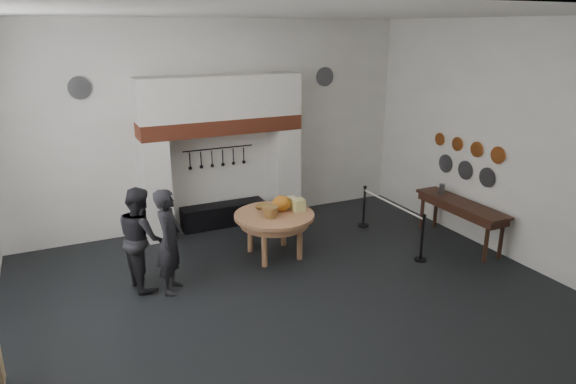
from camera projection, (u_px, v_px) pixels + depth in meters
name	position (u px, v px, depth m)	size (l,w,h in m)	color
floor	(295.00, 299.00, 8.54)	(9.00, 8.00, 0.02)	black
ceiling	(297.00, 13.00, 7.15)	(9.00, 8.00, 0.02)	silver
wall_back	(216.00, 125.00, 11.28)	(9.00, 0.02, 4.50)	white
wall_front	(501.00, 280.00, 4.41)	(9.00, 0.02, 4.50)	white
wall_right	(510.00, 142.00, 9.68)	(0.02, 8.00, 4.50)	white
chimney_pier_left	(156.00, 189.00, 10.74)	(0.55, 0.70, 2.15)	silver
chimney_pier_right	(284.00, 173.00, 11.95)	(0.55, 0.70, 2.15)	silver
hearth_brick_band	(221.00, 125.00, 10.97)	(3.50, 0.72, 0.32)	#9E442B
chimney_hood	(220.00, 97.00, 10.78)	(3.50, 0.70, 0.90)	silver
iron_range	(224.00, 215.00, 11.66)	(1.90, 0.45, 0.50)	black
utensil_rail	(218.00, 148.00, 11.37)	(0.02, 0.02, 1.60)	black
work_table	(274.00, 216.00, 9.92)	(1.56, 1.56, 0.07)	tan
pumpkin	(281.00, 203.00, 10.03)	(0.36, 0.36, 0.31)	orange
cheese_block_big	(299.00, 205.00, 10.03)	(0.22, 0.22, 0.24)	#DCD983
cheese_block_small	(291.00, 202.00, 10.29)	(0.18, 0.18, 0.20)	#D5C37F
wicker_basket	(270.00, 212.00, 9.69)	(0.32, 0.32, 0.22)	#A5683C
bread_loaf	(262.00, 206.00, 10.15)	(0.31, 0.18, 0.13)	olive
visitor_near	(170.00, 241.00, 8.56)	(0.66, 0.44, 1.82)	black
visitor_far	(141.00, 238.00, 8.75)	(0.87, 0.68, 1.79)	black
side_table	(461.00, 204.00, 10.50)	(0.55, 2.20, 0.06)	#391E14
pewter_jug	(442.00, 189.00, 10.97)	(0.12, 0.12, 0.22)	#4F4E53
copper_pan_a	(498.00, 155.00, 9.93)	(0.34, 0.34, 0.03)	#C6662D
copper_pan_b	(477.00, 149.00, 10.40)	(0.32, 0.32, 0.03)	#C6662D
copper_pan_c	(457.00, 144.00, 10.87)	(0.30, 0.30, 0.03)	#C6662D
copper_pan_d	(440.00, 139.00, 11.35)	(0.28, 0.28, 0.03)	#C6662D
pewter_plate_left	(487.00, 177.00, 10.25)	(0.40, 0.40, 0.03)	#4C4C51
pewter_plate_mid	(465.00, 170.00, 10.77)	(0.40, 0.40, 0.03)	#4C4C51
pewter_plate_right	(445.00, 164.00, 11.28)	(0.40, 0.40, 0.03)	#4C4C51
pewter_plate_back_left	(80.00, 88.00, 9.86)	(0.44, 0.44, 0.03)	#4C4C51
pewter_plate_back_right	(325.00, 77.00, 12.06)	(0.44, 0.44, 0.03)	#4C4C51
barrier_post_near	(422.00, 239.00, 9.82)	(0.05, 0.05, 0.90)	black
barrier_post_far	(364.00, 207.00, 11.54)	(0.05, 0.05, 0.90)	black
barrier_rope	(392.00, 204.00, 10.56)	(0.04, 0.04, 2.00)	white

